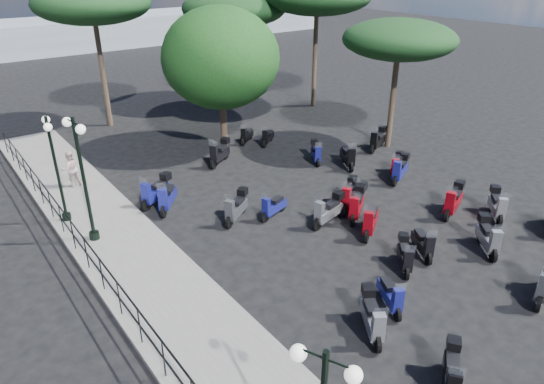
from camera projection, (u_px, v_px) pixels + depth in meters
ground at (344, 240)px, 17.06m from camera, size 120.00×120.00×0.00m
sidewalk at (135, 262)px, 15.67m from camera, size 3.00×30.00×0.15m
railing at (93, 257)px, 14.47m from camera, size 0.04×26.04×1.10m
lamp_post_1 at (83, 173)px, 15.74m from camera, size 0.42×1.29×4.38m
lamp_post_2 at (55, 163)px, 17.06m from camera, size 0.43×1.16×3.98m
pedestrian_far at (70, 169)px, 20.33m from camera, size 0.78×0.62×1.58m
scooter_1 at (452, 373)px, 10.99m from camera, size 1.41×1.09×1.30m
scooter_2 at (391, 296)px, 13.59m from camera, size 0.87×1.44×1.25m
scooter_3 at (236, 208)px, 18.10m from camera, size 1.53×1.10×1.38m
scooter_4 at (167, 198)px, 18.83m from camera, size 1.27×1.45×1.45m
scooter_5 at (156, 192)px, 19.28m from camera, size 1.68×1.02×1.44m
scooter_7 at (423, 244)px, 15.98m from camera, size 0.96×1.42×1.28m
scooter_8 at (372, 317)px, 12.64m from camera, size 1.13×1.52×1.38m
scooter_9 at (370, 221)px, 17.20m from camera, size 1.58×1.13×1.46m
scooter_10 at (273, 207)px, 18.36m from camera, size 1.50×0.66×1.22m
scooter_11 at (220, 153)px, 22.99m from camera, size 1.61×1.15×1.45m
scooter_14 at (405, 256)px, 15.31m from camera, size 1.17×1.25×1.24m
scooter_15 at (328, 211)px, 17.87m from camera, size 1.76×0.68×1.41m
scooter_16 at (360, 190)px, 19.69m from camera, size 1.38×0.80×1.19m
scooter_17 at (268, 137)px, 25.40m from camera, size 1.26×0.94×1.18m
scooter_19 at (488, 237)px, 16.20m from camera, size 1.27×1.45×1.40m
scooter_20 at (497, 205)px, 18.27m from camera, size 1.39×1.30×1.38m
scooter_21 at (349, 196)px, 18.95m from camera, size 1.58×1.19×1.44m
scooter_22 at (348, 157)px, 22.66m from camera, size 1.05×1.64×1.45m
scooter_23 at (316, 153)px, 23.22m from camera, size 0.95×1.37×1.22m
scooter_26 at (453, 201)px, 18.52m from camera, size 1.79×0.92×1.49m
scooter_27 at (400, 170)px, 21.27m from camera, size 1.67×0.95×1.42m
scooter_28 at (396, 166)px, 21.81m from camera, size 1.44×0.97×1.27m
scooter_29 at (378, 140)px, 24.66m from camera, size 1.67×0.91×1.40m
scooter_30 at (356, 205)px, 18.23m from camera, size 1.58×1.19×1.44m
scooter_31 at (247, 135)px, 25.66m from camera, size 1.26×0.94×1.18m
broadleaf_tree at (221, 58)px, 23.21m from camera, size 5.70×5.70×6.98m
pine_0 at (234, 8)px, 30.21m from camera, size 6.59×6.59×7.16m
pine_2 at (92, 4)px, 25.48m from camera, size 6.16×6.16×7.77m
pine_3 at (399, 40)px, 22.97m from camera, size 5.44×5.44×6.36m
distant_hills at (29, 37)px, 48.68m from camera, size 70.00×8.00×3.00m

